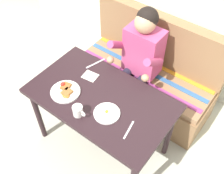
% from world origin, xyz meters
% --- Properties ---
extents(ground_plane, '(8.00, 8.00, 0.00)m').
position_xyz_m(ground_plane, '(0.00, 0.00, 0.00)').
color(ground_plane, '#B6B7A4').
extents(table, '(1.20, 0.70, 0.73)m').
position_xyz_m(table, '(0.00, 0.00, 0.65)').
color(table, black).
rests_on(table, ground).
extents(couch, '(1.44, 0.56, 1.00)m').
position_xyz_m(couch, '(0.00, 0.76, 0.33)').
color(couch, olive).
rests_on(couch, ground).
extents(person, '(0.45, 0.61, 1.21)m').
position_xyz_m(person, '(-0.02, 0.59, 0.74)').
color(person, '#B84271').
rests_on(person, ground).
extents(plate_breakfast, '(0.25, 0.25, 0.05)m').
position_xyz_m(plate_breakfast, '(-0.27, -0.14, 0.74)').
color(plate_breakfast, white).
rests_on(plate_breakfast, table).
extents(plate_eggs, '(0.21, 0.21, 0.04)m').
position_xyz_m(plate_eggs, '(0.14, -0.10, 0.74)').
color(plate_eggs, white).
rests_on(plate_eggs, table).
extents(coffee_mug, '(0.12, 0.08, 0.09)m').
position_xyz_m(coffee_mug, '(-0.03, -0.24, 0.78)').
color(coffee_mug, white).
rests_on(coffee_mug, table).
extents(napkin, '(0.14, 0.12, 0.01)m').
position_xyz_m(napkin, '(-0.22, 0.13, 0.73)').
color(napkin, silver).
rests_on(napkin, table).
extents(fork, '(0.04, 0.17, 0.00)m').
position_xyz_m(fork, '(0.36, -0.12, 0.73)').
color(fork, silver).
rests_on(fork, table).
extents(knife, '(0.07, 0.20, 0.00)m').
position_xyz_m(knife, '(-0.29, 0.28, 0.73)').
color(knife, silver).
rests_on(knife, table).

